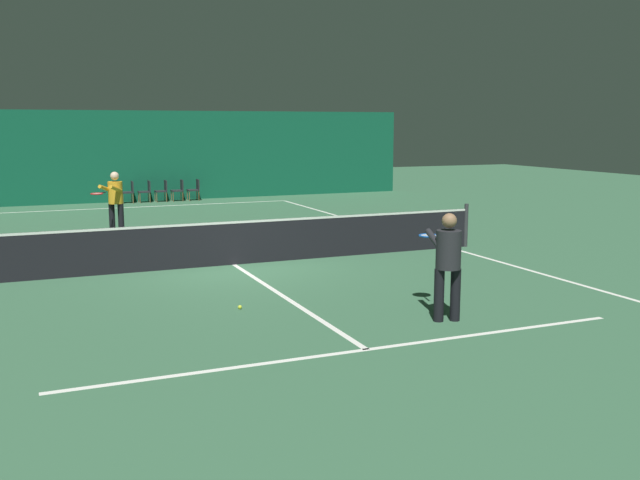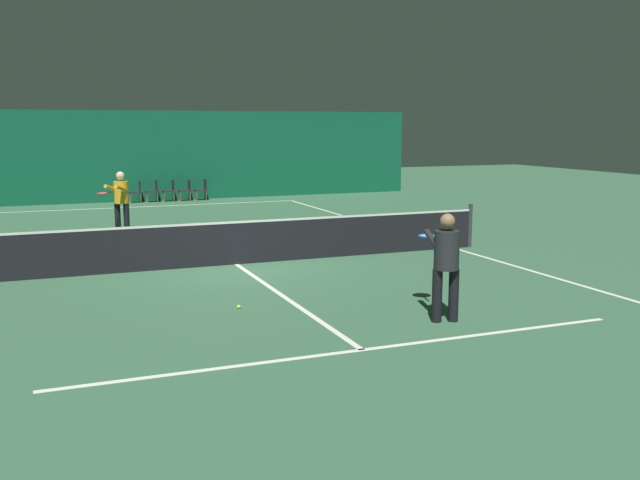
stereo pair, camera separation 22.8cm
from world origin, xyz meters
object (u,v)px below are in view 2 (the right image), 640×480
(player_near, at_px, (445,259))
(tennis_ball, at_px, (239,307))
(courtside_chair_1, at_px, (154,190))
(tennis_net, at_px, (236,241))
(courtside_chair_0, at_px, (137,190))
(courtside_chair_4, at_px, (202,188))
(courtside_chair_2, at_px, (170,189))
(player_far, at_px, (121,198))
(courtside_chair_3, at_px, (186,189))

(player_near, distance_m, tennis_ball, 3.47)
(courtside_chair_1, bearing_deg, player_near, 4.37)
(player_near, bearing_deg, tennis_net, 31.67)
(tennis_net, distance_m, courtside_chair_0, 13.40)
(player_near, relative_size, courtside_chair_4, 2.00)
(courtside_chair_0, relative_size, courtside_chair_2, 1.00)
(tennis_net, relative_size, courtside_chair_0, 14.29)
(courtside_chair_0, bearing_deg, courtside_chair_4, 90.00)
(player_far, distance_m, courtside_chair_4, 8.90)
(tennis_net, distance_m, courtside_chair_2, 13.43)
(tennis_net, bearing_deg, courtside_chair_3, 83.09)
(courtside_chair_0, distance_m, tennis_ball, 17.08)
(player_near, bearing_deg, courtside_chair_1, 18.18)
(tennis_net, height_order, courtside_chair_2, tennis_net)
(player_far, xyz_separation_m, courtside_chair_1, (2.13, 7.91, -0.52))
(player_far, bearing_deg, player_near, 52.28)
(player_near, bearing_deg, tennis_ball, 69.38)
(courtside_chair_3, bearing_deg, courtside_chair_1, -90.00)
(courtside_chair_2, bearing_deg, courtside_chair_3, 90.00)
(courtside_chair_4, bearing_deg, player_near, -1.43)
(courtside_chair_2, bearing_deg, player_far, -19.28)
(tennis_ball, bearing_deg, courtside_chair_2, 83.50)
(player_far, bearing_deg, courtside_chair_2, -164.93)
(courtside_chair_3, distance_m, tennis_ball, 17.26)
(tennis_ball, bearing_deg, courtside_chair_1, 85.63)
(courtside_chair_2, relative_size, courtside_chair_3, 1.00)
(courtside_chair_2, bearing_deg, courtside_chair_1, -90.00)
(courtside_chair_1, relative_size, courtside_chair_4, 1.00)
(courtside_chair_4, bearing_deg, tennis_ball, -10.70)
(courtside_chair_3, bearing_deg, tennis_net, -6.91)
(player_near, distance_m, courtside_chair_3, 18.96)
(courtside_chair_2, height_order, tennis_ball, courtside_chair_2)
(courtside_chair_4, bearing_deg, courtside_chair_0, -90.00)
(courtside_chair_0, height_order, courtside_chair_3, same)
(player_near, relative_size, courtside_chair_2, 2.00)
(player_far, height_order, courtside_chair_0, player_far)
(player_far, distance_m, courtside_chair_1, 8.20)
(tennis_net, height_order, player_near, player_near)
(courtside_chair_4, bearing_deg, player_far, -27.10)
(player_far, height_order, courtside_chair_3, player_far)
(courtside_chair_0, distance_m, courtside_chair_2, 1.28)
(player_far, height_order, courtside_chair_1, player_far)
(courtside_chair_0, bearing_deg, tennis_net, 1.27)
(player_far, distance_m, courtside_chair_3, 8.62)
(courtside_chair_4, relative_size, tennis_ball, 12.73)
(player_far, distance_m, courtside_chair_0, 8.06)
(player_near, distance_m, player_far, 11.61)
(player_far, xyz_separation_m, courtside_chair_3, (3.41, 7.91, -0.52))
(tennis_net, distance_m, tennis_ball, 3.83)
(courtside_chair_1, xyz_separation_m, courtside_chair_3, (1.28, 0.00, 0.00))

